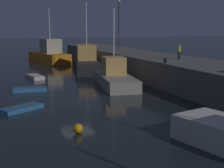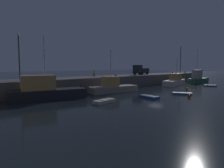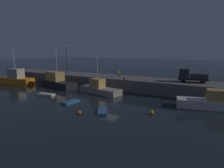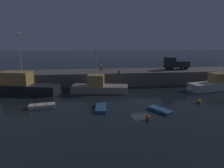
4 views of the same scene
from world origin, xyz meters
TOP-DOWN VIEW (x-y plane):
  - ground_plane at (0.00, 0.00)m, footprint 320.00×320.00m
  - pier_quay at (0.00, 12.35)m, footprint 78.84×7.09m
  - fishing_trawler_red at (-30.59, 3.54)m, footprint 10.89×5.63m
  - fishing_boat_white at (-5.80, 5.58)m, footprint 9.78×4.46m
  - fishing_boat_orange at (-18.30, 6.41)m, footprint 11.08×5.46m
  - dinghy_orange_near at (-13.57, -1.37)m, footprint 3.44×1.83m
  - rowboat_white_mid at (-5.98, -2.98)m, footprint 1.60×3.22m
  - rowboat_blue_far at (1.23, -4.51)m, footprint 2.67×3.35m
  - mooring_buoy_mid at (7.74, -2.06)m, footprint 0.56×0.56m
  - lamp_post_west at (-20.13, 11.97)m, footprint 0.44×0.44m
  - dockworker at (-4.90, 12.66)m, footprint 0.39×0.39m
  - bollard_central at (-1.80, 9.13)m, footprint 0.28×0.28m

SIDE VIEW (x-z plane):
  - ground_plane at x=0.00m, z-range 0.00..0.00m
  - rowboat_blue_far at x=1.23m, z-range -0.02..0.34m
  - rowboat_white_mid at x=-5.98m, z-range -0.02..0.38m
  - dinghy_orange_near at x=-13.57m, z-range -0.02..0.44m
  - mooring_buoy_mid at x=7.74m, z-range 0.00..0.56m
  - fishing_boat_white at x=-5.80m, z-range -2.99..4.88m
  - pier_quay at x=0.00m, z-range 0.00..2.58m
  - fishing_boat_orange at x=-18.30m, z-range -3.32..5.97m
  - fishing_trawler_red at x=-30.59m, z-range -3.17..5.87m
  - bollard_central at x=-1.80m, z-range 2.58..3.09m
  - dockworker at x=-4.90m, z-range 2.69..4.28m
  - lamp_post_west at x=-20.13m, z-range 3.24..10.67m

